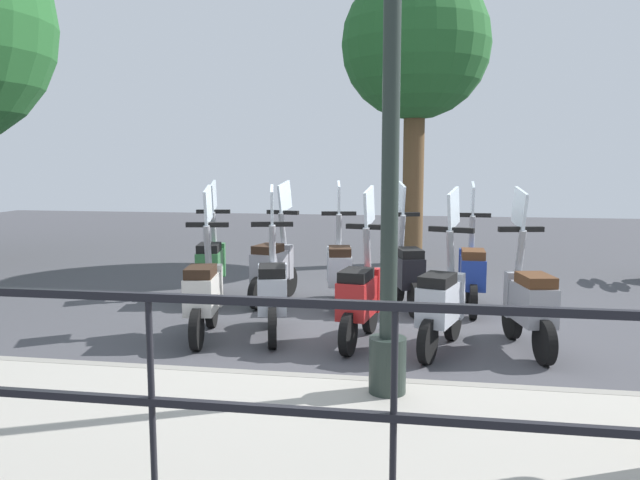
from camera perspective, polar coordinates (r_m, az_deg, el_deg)
name	(u,v)px	position (r m, az deg, el deg)	size (l,w,h in m)	color
ground_plane	(362,324)	(6.96, 3.83, -7.67)	(28.00, 28.00, 0.00)	#424247
promenade_walkway	(312,445)	(3.98, -0.76, -18.22)	(2.20, 20.00, 0.15)	#A39E93
fence_railing	(268,373)	(2.72, -4.74, -12.06)	(0.04, 16.03, 1.07)	black
lamp_post_near	(391,100)	(4.32, 6.52, 12.58)	(0.26, 0.90, 4.58)	#232D28
tree_distant	(416,47)	(11.08, 8.74, 17.01)	(2.51, 2.51, 4.99)	brown
scooter_near_0	(529,301)	(6.19, 18.55, -5.30)	(1.22, 0.49, 1.54)	black
scooter_near_1	(442,301)	(5.97, 11.05, -5.51)	(1.20, 0.55, 1.54)	black
scooter_near_2	(360,295)	(6.12, 3.66, -5.08)	(1.23, 0.47, 1.54)	black
scooter_near_3	(272,290)	(6.37, -4.37, -4.61)	(1.22, 0.50, 1.54)	black
scooter_near_4	(204,291)	(6.40, -10.58, -4.64)	(1.23, 0.47, 1.54)	black
scooter_far_0	(472,271)	(7.66, 13.73, -2.78)	(1.23, 0.44, 1.54)	black
scooter_far_1	(406,270)	(7.61, 7.91, -2.70)	(1.21, 0.53, 1.54)	black
scooter_far_2	(339,268)	(7.68, 1.78, -2.55)	(1.23, 0.47, 1.54)	black
scooter_far_3	(273,265)	(7.88, -4.28, -2.31)	(1.21, 0.51, 1.54)	black
scooter_far_4	(211,264)	(8.09, -9.93, -2.15)	(1.22, 0.48, 1.54)	black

